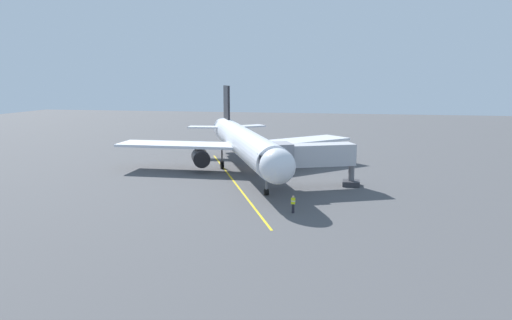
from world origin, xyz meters
TOP-DOWN VIEW (x-y plane):
  - ground_plane at (0.00, 0.00)m, footprint 220.00×220.00m
  - apron_lead_in_line at (1.44, 8.44)m, footprint 15.92×36.88m
  - airplane at (1.55, 2.18)m, footprint 32.11×38.35m
  - jet_bridge at (-7.81, 10.45)m, footprint 11.19×6.75m
  - ground_crew_marshaller at (-7.54, 21.17)m, footprint 0.42×0.28m
  - tug_near_nose at (-6.37, -9.93)m, footprint 1.97×2.56m

SIDE VIEW (x-z plane):
  - ground_plane at x=0.00m, z-range 0.00..0.00m
  - apron_lead_in_line at x=1.44m, z-range 0.00..0.01m
  - tug_near_nose at x=-6.37m, z-range -0.05..1.45m
  - ground_crew_marshaller at x=-7.54m, z-range 0.03..1.74m
  - jet_bridge at x=-7.81m, z-range 1.06..6.46m
  - airplane at x=1.55m, z-range -1.75..9.75m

